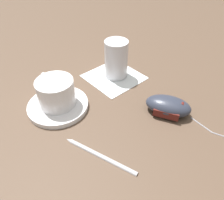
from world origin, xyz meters
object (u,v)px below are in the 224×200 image
object	(u,v)px
pen	(100,154)
drinking_glass	(116,59)
saucer	(58,106)
computer_mouse	(168,106)
coffee_cup	(56,92)

from	to	relation	value
pen	drinking_glass	bearing A→B (deg)	41.82
drinking_glass	pen	xyz separation A→B (m)	(-0.20, -0.18, -0.05)
saucer	computer_mouse	xyz separation A→B (m)	(0.18, -0.18, 0.01)
coffee_cup	computer_mouse	distance (m)	0.26
coffee_cup	drinking_glass	distance (m)	0.19
computer_mouse	pen	distance (m)	0.19
drinking_glass	pen	bearing A→B (deg)	-138.18
saucer	coffee_cup	world-z (taller)	coffee_cup
drinking_glass	computer_mouse	bearing A→B (deg)	-93.37
saucer	drinking_glass	xyz separation A→B (m)	(0.19, 0.01, 0.05)
saucer	computer_mouse	bearing A→B (deg)	-44.50
computer_mouse	drinking_glass	bearing A→B (deg)	86.63
saucer	pen	bearing A→B (deg)	-93.69
computer_mouse	pen	bearing A→B (deg)	177.78
saucer	pen	world-z (taller)	saucer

